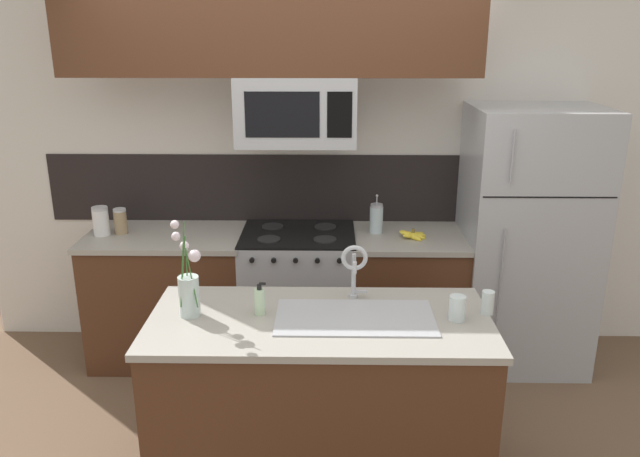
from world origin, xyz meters
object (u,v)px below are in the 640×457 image
Objects in this scene: microwave at (296,111)px; spare_glass at (488,302)px; storage_jar_medium at (120,221)px; sink_faucet at (354,265)px; dish_soap_bottle at (260,301)px; flower_vase at (189,291)px; banana_bunch at (413,235)px; stove_range at (299,296)px; drinking_glass at (457,308)px; storage_jar_tall at (101,221)px; french_press at (376,218)px; refrigerator at (525,239)px.

spare_glass is (0.98, -1.16, -0.77)m from microwave.
sink_faucet is (1.53, -1.07, 0.11)m from storage_jar_medium.
sink_faucet is at bearing 18.86° from dish_soap_bottle.
spare_glass is at bearing -28.88° from storage_jar_medium.
banana_bunch is at bearing 43.86° from flower_vase.
flower_vase is (-1.22, -1.17, 0.11)m from banana_bunch.
stove_range is 1.62m from spare_glass.
spare_glass is at bearing -79.02° from banana_bunch.
dish_soap_bottle is at bearing 177.22° from drinking_glass.
sink_faucet is at bearing -72.00° from microwave.
spare_glass is 1.44m from flower_vase.
banana_bunch is at bearing 66.86° from sink_faucet.
stove_range is 1.88× the size of flower_vase.
sink_faucet reaches higher than storage_jar_tall.
drinking_glass is at bearing -56.54° from microwave.
sink_faucet is at bearing 157.13° from drinking_glass.
french_press is at bearing 62.91° from dish_soap_bottle.
banana_bunch is 0.39× the size of flower_vase.
drinking_glass is at bearing -56.98° from stove_range.
dish_soap_bottle is 0.33× the size of flower_vase.
dish_soap_bottle is 1.10m from spare_glass.
drinking_glass is at bearing -22.87° from sink_faucet.
sink_faucet reaches higher than banana_bunch.
french_press reaches higher than drinking_glass.
microwave is at bearing -178.46° from refrigerator.
dish_soap_bottle is (1.19, -1.19, -0.03)m from storage_jar_tall.
flower_vase is at bearing -167.42° from sink_faucet.
banana_bunch is at bearing 92.70° from drinking_glass.
refrigerator is at bearing 65.56° from spare_glass.
sink_faucet reaches higher than storage_jar_medium.
french_press is 1.43m from dish_soap_bottle.
flower_vase reaches higher than storage_jar_medium.
sink_faucet is (1.65, -1.04, 0.10)m from storage_jar_tall.
refrigerator reaches higher than dish_soap_bottle.
banana_bunch is 1.57× the size of drinking_glass.
microwave is (0.00, -0.02, 1.28)m from stove_range.
flower_vase reaches higher than banana_bunch.
french_press is 1.62× the size of dish_soap_bottle.
microwave reaches higher than drinking_glass.
refrigerator is 10.19× the size of storage_jar_medium.
storage_jar_medium is 2.48m from spare_glass.
french_press is at bearing 6.51° from stove_range.
flower_vase reaches higher than spare_glass.
flower_vase is (0.74, -1.25, 0.04)m from storage_jar_medium.
sink_faucet reaches higher than spare_glass.
french_press is (0.53, 0.06, 0.55)m from stove_range.
storage_jar_medium reaches higher than stove_range.
drinking_glass is at bearing -1.15° from flower_vase.
microwave is 6.14× the size of drinking_glass.
spare_glass is (0.16, 0.07, -0.00)m from drinking_glass.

